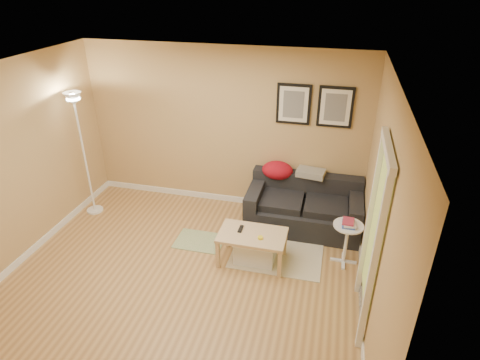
# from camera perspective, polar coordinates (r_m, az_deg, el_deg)

# --- Properties ---
(floor) EXTENTS (4.50, 4.50, 0.00)m
(floor) POSITION_cam_1_polar(r_m,az_deg,el_deg) (5.45, -8.01, -13.28)
(floor) COLOR tan
(floor) RESTS_ON ground
(ceiling) EXTENTS (4.50, 4.50, 0.00)m
(ceiling) POSITION_cam_1_polar(r_m,az_deg,el_deg) (4.24, -10.35, 14.34)
(ceiling) COLOR white
(ceiling) RESTS_ON wall_back
(wall_back) EXTENTS (4.50, 0.00, 4.50)m
(wall_back) POSITION_cam_1_polar(r_m,az_deg,el_deg) (6.42, -2.31, 7.17)
(wall_back) COLOR tan
(wall_back) RESTS_ON ground
(wall_front) EXTENTS (4.50, 0.00, 4.50)m
(wall_front) POSITION_cam_1_polar(r_m,az_deg,el_deg) (3.33, -22.62, -17.53)
(wall_front) COLOR tan
(wall_front) RESTS_ON ground
(wall_left) EXTENTS (0.00, 4.00, 4.00)m
(wall_left) POSITION_cam_1_polar(r_m,az_deg,el_deg) (5.90, -29.68, 1.47)
(wall_left) COLOR tan
(wall_left) RESTS_ON ground
(wall_right) EXTENTS (0.00, 4.00, 4.00)m
(wall_right) POSITION_cam_1_polar(r_m,az_deg,el_deg) (4.43, 19.12, -4.56)
(wall_right) COLOR tan
(wall_right) RESTS_ON ground
(baseboard_back) EXTENTS (4.50, 0.02, 0.10)m
(baseboard_back) POSITION_cam_1_polar(r_m,az_deg,el_deg) (6.95, -2.14, -2.56)
(baseboard_back) COLOR white
(baseboard_back) RESTS_ON ground
(baseboard_left) EXTENTS (0.02, 4.00, 0.10)m
(baseboard_left) POSITION_cam_1_polar(r_m,az_deg,el_deg) (6.48, -27.04, -8.49)
(baseboard_left) COLOR white
(baseboard_left) RESTS_ON ground
(baseboard_right) EXTENTS (0.02, 4.00, 0.10)m
(baseboard_right) POSITION_cam_1_polar(r_m,az_deg,el_deg) (5.17, 16.81, -16.37)
(baseboard_right) COLOR white
(baseboard_right) RESTS_ON ground
(sofa) EXTENTS (1.70, 0.90, 0.75)m
(sofa) POSITION_cam_1_polar(r_m,az_deg,el_deg) (6.19, 9.03, -3.56)
(sofa) COLOR black
(sofa) RESTS_ON ground
(red_throw) EXTENTS (0.48, 0.36, 0.28)m
(red_throw) POSITION_cam_1_polar(r_m,az_deg,el_deg) (6.30, 5.32, 1.39)
(red_throw) COLOR #A90F28
(red_throw) RESTS_ON sofa
(plaid_throw) EXTENTS (0.45, 0.32, 0.10)m
(plaid_throw) POSITION_cam_1_polar(r_m,az_deg,el_deg) (6.26, 9.99, 1.01)
(plaid_throw) COLOR tan
(plaid_throw) RESTS_ON sofa
(framed_print_left) EXTENTS (0.50, 0.04, 0.60)m
(framed_print_left) POSITION_cam_1_polar(r_m,az_deg,el_deg) (6.04, 7.61, 10.61)
(framed_print_left) COLOR black
(framed_print_left) RESTS_ON wall_back
(framed_print_right) EXTENTS (0.50, 0.04, 0.60)m
(framed_print_right) POSITION_cam_1_polar(r_m,az_deg,el_deg) (6.01, 13.37, 10.02)
(framed_print_right) COLOR black
(framed_print_right) RESTS_ON wall_back
(area_rug) EXTENTS (1.25, 0.85, 0.01)m
(area_rug) POSITION_cam_1_polar(r_m,az_deg,el_deg) (5.74, 5.21, -10.56)
(area_rug) COLOR beige
(area_rug) RESTS_ON ground
(green_runner) EXTENTS (0.70, 0.50, 0.01)m
(green_runner) POSITION_cam_1_polar(r_m,az_deg,el_deg) (6.01, -5.74, -8.60)
(green_runner) COLOR #668C4C
(green_runner) RESTS_ON ground
(coffee_table) EXTENTS (0.93, 0.61, 0.45)m
(coffee_table) POSITION_cam_1_polar(r_m,az_deg,el_deg) (5.50, 1.73, -9.54)
(coffee_table) COLOR tan
(coffee_table) RESTS_ON ground
(remote_control) EXTENTS (0.05, 0.16, 0.02)m
(remote_control) POSITION_cam_1_polar(r_m,az_deg,el_deg) (5.44, 0.09, -6.93)
(remote_control) COLOR black
(remote_control) RESTS_ON coffee_table
(tape_roll) EXTENTS (0.07, 0.07, 0.03)m
(tape_roll) POSITION_cam_1_polar(r_m,az_deg,el_deg) (5.27, 2.89, -8.18)
(tape_roll) COLOR yellow
(tape_roll) RESTS_ON coffee_table
(storage_bin) EXTENTS (0.55, 0.40, 0.34)m
(storage_bin) POSITION_cam_1_polar(r_m,az_deg,el_deg) (5.55, 2.21, -9.83)
(storage_bin) COLOR white
(storage_bin) RESTS_ON ground
(side_table) EXTENTS (0.40, 0.40, 0.61)m
(side_table) POSITION_cam_1_polar(r_m,az_deg,el_deg) (5.61, 14.76, -8.73)
(side_table) COLOR white
(side_table) RESTS_ON ground
(book_stack) EXTENTS (0.17, 0.22, 0.07)m
(book_stack) POSITION_cam_1_polar(r_m,az_deg,el_deg) (5.42, 15.16, -5.88)
(book_stack) COLOR #3653A2
(book_stack) RESTS_ON side_table
(floor_lamp) EXTENTS (0.26, 0.26, 2.00)m
(floor_lamp) POSITION_cam_1_polar(r_m,az_deg,el_deg) (6.68, -21.11, 2.82)
(floor_lamp) COLOR white
(floor_lamp) RESTS_ON ground
(doorway) EXTENTS (0.12, 1.01, 2.13)m
(doorway) POSITION_cam_1_polar(r_m,az_deg,el_deg) (4.44, 18.04, -8.51)
(doorway) COLOR white
(doorway) RESTS_ON ground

